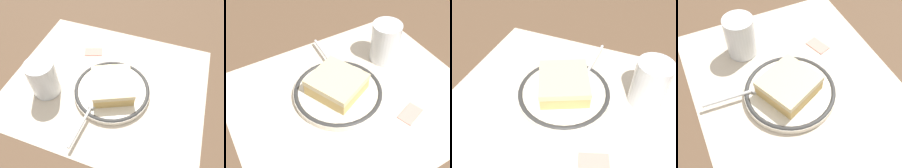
{
  "view_description": "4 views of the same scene",
  "coord_description": "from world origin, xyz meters",
  "views": [
    {
      "loc": [
        -0.12,
        0.31,
        0.43
      ],
      "look_at": [
        -0.02,
        0.02,
        0.03
      ],
      "focal_mm": 33.9,
      "sensor_mm": 36.0,
      "label": 1
    },
    {
      "loc": [
        -0.21,
        -0.3,
        0.43
      ],
      "look_at": [
        -0.02,
        0.02,
        0.03
      ],
      "focal_mm": 43.1,
      "sensor_mm": 36.0,
      "label": 2
    },
    {
      "loc": [
        0.1,
        -0.27,
        0.35
      ],
      "look_at": [
        -0.02,
        0.02,
        0.03
      ],
      "focal_mm": 36.75,
      "sensor_mm": 36.0,
      "label": 3
    },
    {
      "loc": [
        -0.33,
        0.16,
        0.47
      ],
      "look_at": [
        -0.02,
        0.02,
        0.03
      ],
      "focal_mm": 45.1,
      "sensor_mm": 36.0,
      "label": 4
    }
  ],
  "objects": [
    {
      "name": "ground_plane",
      "position": [
        0.0,
        0.0,
        0.0
      ],
      "size": [
        2.4,
        2.4,
        0.0
      ],
      "primitive_type": "plane",
      "color": "brown"
    },
    {
      "name": "placemat",
      "position": [
        0.0,
        0.0,
        0.0
      ],
      "size": [
        0.49,
        0.41,
        0.0
      ],
      "primitive_type": "cube",
      "color": "beige",
      "rests_on": "ground_plane"
    },
    {
      "name": "plate",
      "position": [
        -0.02,
        0.02,
        0.01
      ],
      "size": [
        0.19,
        0.19,
        0.01
      ],
      "color": "silver",
      "rests_on": "placemat"
    },
    {
      "name": "cake_slice",
      "position": [
        -0.02,
        0.02,
        0.03
      ],
      "size": [
        0.13,
        0.13,
        0.04
      ],
      "color": "#DBB76B",
      "rests_on": "plate"
    },
    {
      "name": "spoon",
      "position": [
        0.01,
        0.1,
        0.02
      ],
      "size": [
        0.03,
        0.14,
        0.01
      ],
      "color": "silver",
      "rests_on": "plate"
    },
    {
      "name": "cup",
      "position": [
        0.13,
        0.07,
        0.04
      ],
      "size": [
        0.07,
        0.07,
        0.09
      ],
      "color": "silver",
      "rests_on": "placemat"
    },
    {
      "name": "sugar_packet",
      "position": [
        0.08,
        -0.1,
        0.0
      ],
      "size": [
        0.06,
        0.04,
        0.01
      ],
      "primitive_type": "cube",
      "rotation": [
        0.0,
        0.0,
        0.33
      ],
      "color": "#E5998C",
      "rests_on": "placemat"
    }
  ]
}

